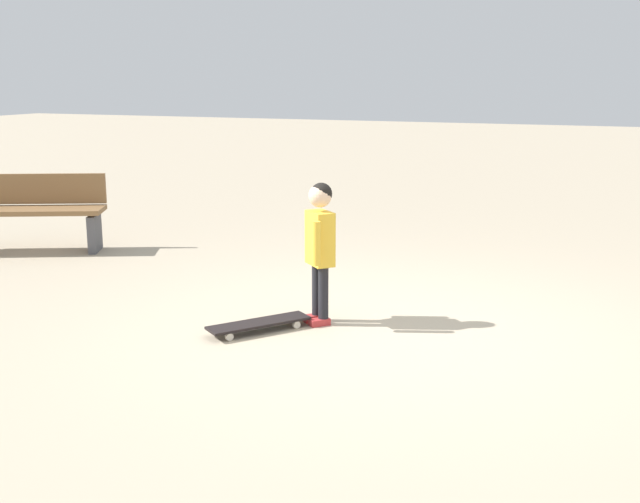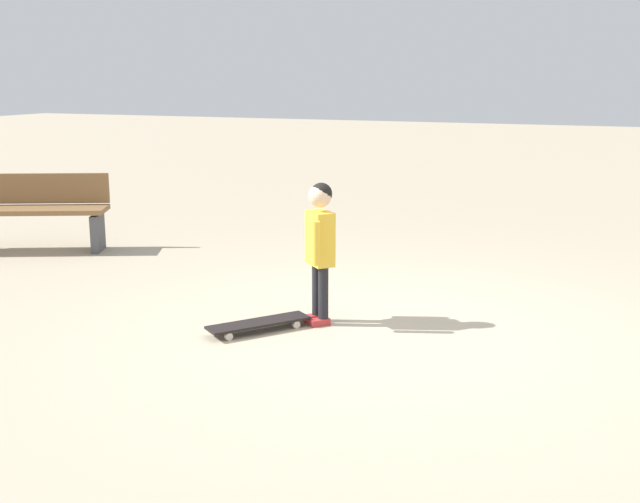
{
  "view_description": "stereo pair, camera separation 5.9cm",
  "coord_description": "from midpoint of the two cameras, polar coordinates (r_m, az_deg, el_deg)",
  "views": [
    {
      "loc": [
        5.26,
        1.6,
        1.83
      ],
      "look_at": [
        -0.03,
        -0.53,
        0.55
      ],
      "focal_mm": 44.54,
      "sensor_mm": 36.0,
      "label": 1
    },
    {
      "loc": [
        5.24,
        1.65,
        1.83
      ],
      "look_at": [
        -0.03,
        -0.53,
        0.55
      ],
      "focal_mm": 44.54,
      "sensor_mm": 36.0,
      "label": 2
    }
  ],
  "objects": [
    {
      "name": "ground_plane",
      "position": [
        5.79,
        5.08,
        -5.83
      ],
      "size": [
        50.0,
        50.0,
        0.0
      ],
      "primitive_type": "plane",
      "color": "tan"
    },
    {
      "name": "child_person",
      "position": [
        5.83,
        0.28,
        1.02
      ],
      "size": [
        0.39,
        0.28,
        1.06
      ],
      "color": "black",
      "rests_on": "ground"
    },
    {
      "name": "skateboard",
      "position": [
        5.8,
        -4.15,
        -5.17
      ],
      "size": [
        0.73,
        0.62,
        0.07
      ],
      "color": "black",
      "rests_on": "ground"
    },
    {
      "name": "street_bench",
      "position": [
        8.87,
        -19.92,
        2.76
      ],
      "size": [
        1.08,
        1.64,
        0.8
      ],
      "color": "brown",
      "rests_on": "ground"
    }
  ]
}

